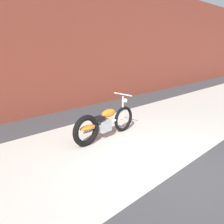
# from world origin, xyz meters

# --- Properties ---
(ground_plane) EXTENTS (80.00, 80.00, 0.00)m
(ground_plane) POSITION_xyz_m (0.00, 0.00, 0.00)
(ground_plane) COLOR #38383A
(sidewalk_slab) EXTENTS (36.00, 3.50, 0.01)m
(sidewalk_slab) POSITION_xyz_m (0.00, 1.75, 0.00)
(sidewalk_slab) COLOR #B2ADA3
(sidewalk_slab) RESTS_ON ground
(brick_building_wall) EXTENTS (36.00, 0.50, 4.74)m
(brick_building_wall) POSITION_xyz_m (0.00, 5.20, 2.37)
(brick_building_wall) COLOR brown
(brick_building_wall) RESTS_ON ground
(motorcycle_orange) EXTENTS (2.01, 0.58, 1.03)m
(motorcycle_orange) POSITION_xyz_m (0.01, 2.07, 0.40)
(motorcycle_orange) COLOR black
(motorcycle_orange) RESTS_ON ground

